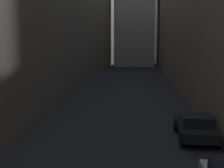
% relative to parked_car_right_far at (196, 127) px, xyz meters
% --- Properties ---
extents(ground_plane, '(264.00, 264.00, 0.00)m').
position_rel_parked_car_right_far_xyz_m(ground_plane, '(-4.40, 25.43, -0.73)').
color(ground_plane, '#232326').
extents(building_block_left, '(10.82, 108.00, 19.83)m').
position_rel_parked_car_right_far_xyz_m(building_block_left, '(-15.31, 27.43, 9.19)').
color(building_block_left, '#60594F').
rests_on(building_block_left, ground).
extents(building_block_right, '(15.18, 108.00, 19.02)m').
position_rel_parked_car_right_far_xyz_m(building_block_right, '(8.69, 27.43, 8.78)').
color(building_block_right, '#756B5B').
rests_on(building_block_right, ground).
extents(parked_car_right_far, '(2.05, 3.94, 1.42)m').
position_rel_parked_car_right_far_xyz_m(parked_car_right_far, '(0.00, 0.00, 0.00)').
color(parked_car_right_far, black).
rests_on(parked_car_right_far, ground).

